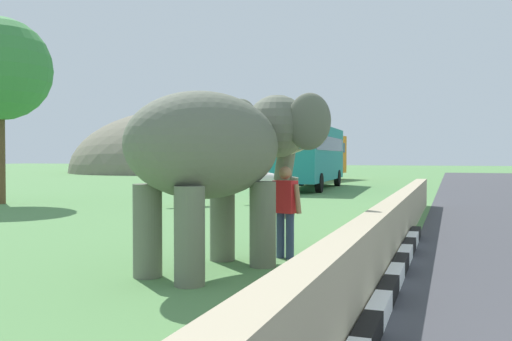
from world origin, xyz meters
name	(u,v)px	position (x,y,z in m)	size (l,w,h in m)	color
barrier_parapet	(366,259)	(2.00, 4.52, 0.50)	(28.00, 0.36, 1.00)	tan
elephant	(223,149)	(3.06, 7.00, 1.95)	(4.08, 3.00, 2.97)	#636857
person_handler	(285,207)	(4.21, 6.28, 0.93)	(0.34, 0.66, 1.66)	navy
bus_teal	(309,152)	(24.98, 11.11, 2.08)	(10.11, 3.04, 3.50)	teal
bus_orange	(308,153)	(35.26, 13.78, 2.08)	(9.51, 4.29, 3.50)	orange
cow_near	(262,182)	(14.53, 10.31, 0.87)	(0.86, 1.93, 1.23)	beige
cow_mid	(187,182)	(12.92, 12.69, 0.87)	(1.66, 1.61, 1.23)	tan
hill_east	(186,171)	(55.00, 34.40, 0.00)	(31.18, 24.95, 15.12)	#716E5B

